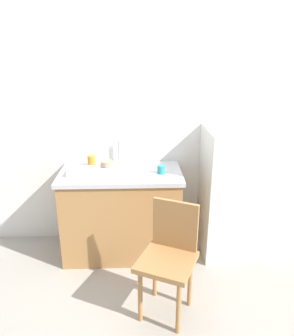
{
  "coord_description": "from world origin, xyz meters",
  "views": [
    {
      "loc": [
        -0.12,
        -2.27,
        1.95
      ],
      "look_at": [
        -0.02,
        0.6,
        0.92
      ],
      "focal_mm": 34.9,
      "sensor_mm": 36.0,
      "label": 1
    }
  ],
  "objects_px": {
    "dish_tray": "(84,171)",
    "cup_teal": "(161,169)",
    "chair": "(169,254)",
    "refrigerator": "(232,193)",
    "cup_orange": "(92,161)",
    "terracotta_bowl": "(107,164)"
  },
  "relations": [
    {
      "from": "dish_tray",
      "to": "cup_teal",
      "type": "height_order",
      "value": "cup_teal"
    },
    {
      "from": "chair",
      "to": "dish_tray",
      "type": "height_order",
      "value": "dish_tray"
    },
    {
      "from": "refrigerator",
      "to": "dish_tray",
      "type": "relative_size",
      "value": 4.55
    },
    {
      "from": "refrigerator",
      "to": "dish_tray",
      "type": "xyz_separation_m",
      "value": [
        -1.43,
        -0.06,
        0.26
      ]
    },
    {
      "from": "chair",
      "to": "refrigerator",
      "type": "bearing_deg",
      "value": 74.27
    },
    {
      "from": "refrigerator",
      "to": "chair",
      "type": "height_order",
      "value": "refrigerator"
    },
    {
      "from": "refrigerator",
      "to": "chair",
      "type": "relative_size",
      "value": 1.43
    },
    {
      "from": "refrigerator",
      "to": "chair",
      "type": "bearing_deg",
      "value": -130.59
    },
    {
      "from": "cup_orange",
      "to": "cup_teal",
      "type": "xyz_separation_m",
      "value": [
        0.68,
        -0.24,
        -0.01
      ]
    },
    {
      "from": "chair",
      "to": "cup_orange",
      "type": "bearing_deg",
      "value": 149.69
    },
    {
      "from": "cup_teal",
      "to": "terracotta_bowl",
      "type": "bearing_deg",
      "value": 157.94
    },
    {
      "from": "dish_tray",
      "to": "cup_orange",
      "type": "height_order",
      "value": "cup_orange"
    },
    {
      "from": "refrigerator",
      "to": "cup_orange",
      "type": "bearing_deg",
      "value": 173.06
    },
    {
      "from": "terracotta_bowl",
      "to": "cup_teal",
      "type": "xyz_separation_m",
      "value": [
        0.52,
        -0.21,
        0.01
      ]
    },
    {
      "from": "cup_orange",
      "to": "refrigerator",
      "type": "bearing_deg",
      "value": -6.94
    },
    {
      "from": "chair",
      "to": "dish_tray",
      "type": "bearing_deg",
      "value": 158.84
    },
    {
      "from": "chair",
      "to": "dish_tray",
      "type": "xyz_separation_m",
      "value": [
        -0.73,
        0.76,
        0.4
      ]
    },
    {
      "from": "chair",
      "to": "cup_teal",
      "type": "distance_m",
      "value": 0.86
    },
    {
      "from": "cup_orange",
      "to": "chair",
      "type": "bearing_deg",
      "value": -55.16
    },
    {
      "from": "chair",
      "to": "terracotta_bowl",
      "type": "xyz_separation_m",
      "value": [
        -0.53,
        0.96,
        0.4
      ]
    },
    {
      "from": "terracotta_bowl",
      "to": "cup_orange",
      "type": "height_order",
      "value": "cup_orange"
    },
    {
      "from": "dish_tray",
      "to": "terracotta_bowl",
      "type": "bearing_deg",
      "value": 45.0
    }
  ]
}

